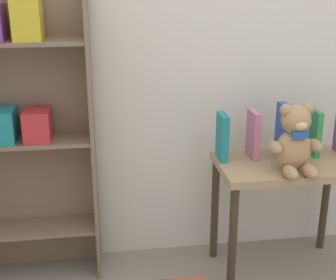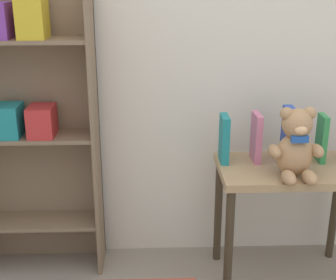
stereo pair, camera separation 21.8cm
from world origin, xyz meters
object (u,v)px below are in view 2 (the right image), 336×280
at_px(book_standing_pink, 256,137).
at_px(book_standing_green, 322,138).
at_px(book_standing_teal, 224,139).
at_px(display_table, 289,186).
at_px(teddy_bear, 296,146).
at_px(book_standing_blue, 289,135).
at_px(bookshelf_side, 28,117).

distance_m(book_standing_pink, book_standing_green, 0.31).
bearing_deg(book_standing_teal, book_standing_pink, 2.77).
bearing_deg(display_table, teddy_bear, -102.48).
xyz_separation_m(display_table, book_standing_blue, (0.00, 0.08, 0.23)).
relative_size(bookshelf_side, book_standing_blue, 5.47).
relative_size(display_table, book_standing_blue, 2.59).
distance_m(book_standing_blue, book_standing_green, 0.16).
bearing_deg(bookshelf_side, teddy_bear, -13.72).
xyz_separation_m(book_standing_pink, book_standing_green, (0.31, -0.02, -0.00)).
height_order(book_standing_teal, book_standing_green, book_standing_green).
distance_m(teddy_bear, book_standing_teal, 0.34).
bearing_deg(teddy_bear, display_table, 77.52).
xyz_separation_m(bookshelf_side, display_table, (1.25, -0.19, -0.30)).
relative_size(book_standing_pink, book_standing_blue, 0.89).
height_order(display_table, book_standing_teal, book_standing_teal).
height_order(bookshelf_side, book_standing_green, bookshelf_side).
bearing_deg(bookshelf_side, book_standing_teal, -6.62).
xyz_separation_m(bookshelf_side, book_standing_teal, (0.94, -0.11, -0.08)).
relative_size(bookshelf_side, display_table, 2.11).
relative_size(teddy_bear, book_standing_pink, 1.35).
relative_size(book_standing_teal, book_standing_green, 0.99).
height_order(teddy_bear, book_standing_green, teddy_bear).
xyz_separation_m(bookshelf_side, book_standing_green, (1.41, -0.12, -0.08)).
distance_m(book_standing_teal, book_standing_green, 0.47).
bearing_deg(book_standing_pink, book_standing_teal, -177.59).
distance_m(book_standing_pink, book_standing_blue, 0.16).
height_order(teddy_bear, book_standing_teal, teddy_bear).
xyz_separation_m(bookshelf_side, book_standing_blue, (1.25, -0.11, -0.07)).
distance_m(bookshelf_side, book_standing_teal, 0.95).
relative_size(display_table, book_standing_teal, 2.98).
bearing_deg(book_standing_green, book_standing_pink, 178.24).
height_order(book_standing_teal, book_standing_pink, book_standing_pink).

